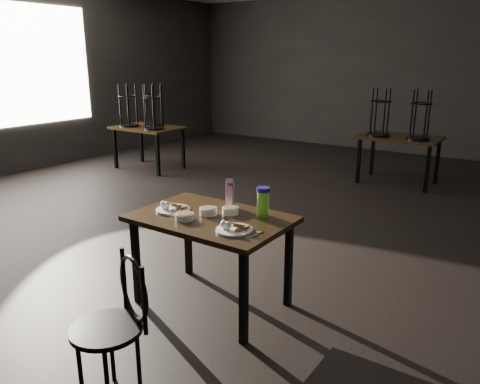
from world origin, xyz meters
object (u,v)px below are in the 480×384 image
Objects in this scene: juice_carton at (230,194)px; bentwood_chair at (117,318)px; water_bottle at (263,201)px; main_table at (211,226)px.

juice_carton is 0.28× the size of bentwood_chair.
juice_carton is 1.06× the size of water_bottle.
water_bottle is at bearing -5.25° from juice_carton.
juice_carton is 0.34m from water_bottle.
water_bottle is 1.43m from bentwood_chair.
main_table is 4.92× the size of juice_carton.
water_bottle is at bearing 35.29° from main_table.
juice_carton is at bearing 121.12° from bentwood_chair.
bentwood_chair reaches higher than main_table.
juice_carton reaches higher than main_table.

